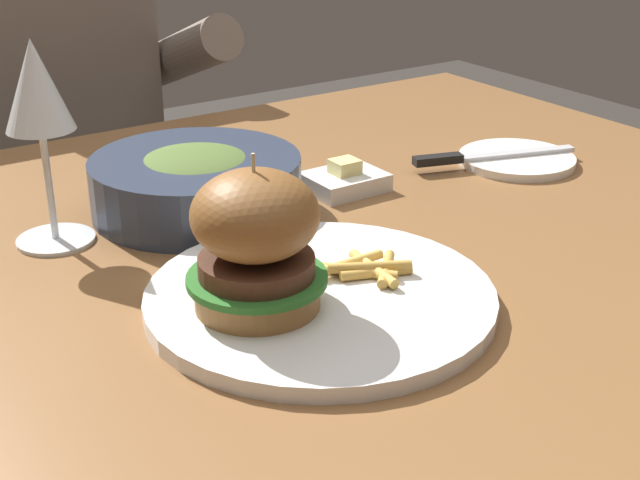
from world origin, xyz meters
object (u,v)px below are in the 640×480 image
object	(u,v)px
wine_glass	(37,96)
soup_bowl	(196,182)
main_plate	(320,298)
table_knife	(480,156)
diner_person	(45,194)
butter_dish	(345,180)
burger_sandwich	(256,241)
bread_plate	(517,159)

from	to	relation	value
wine_glass	soup_bowl	size ratio (longest dim) A/B	0.90
main_plate	table_knife	bearing A→B (deg)	27.37
main_plate	soup_bowl	distance (m)	0.25
main_plate	diner_person	distance (m)	0.87
wine_glass	diner_person	xyz separation A→B (m)	(0.16, 0.60, -0.32)
main_plate	diner_person	world-z (taller)	diner_person
table_knife	butter_dish	size ratio (longest dim) A/B	2.41
burger_sandwich	table_knife	xyz separation A→B (m)	(0.41, 0.18, -0.06)
butter_dish	main_plate	bearing A→B (deg)	-129.73
wine_glass	bread_plate	size ratio (longest dim) A/B	1.41
wine_glass	diner_person	size ratio (longest dim) A/B	0.17
main_plate	diner_person	size ratio (longest dim) A/B	0.25
main_plate	burger_sandwich	distance (m)	0.09
table_knife	soup_bowl	size ratio (longest dim) A/B	0.93
burger_sandwich	wine_glass	size ratio (longest dim) A/B	0.65
wine_glass	soup_bowl	world-z (taller)	wine_glass
main_plate	soup_bowl	size ratio (longest dim) A/B	1.34
butter_dish	diner_person	size ratio (longest dim) A/B	0.07
diner_person	table_knife	bearing A→B (deg)	-63.50
wine_glass	main_plate	bearing A→B (deg)	-60.96
burger_sandwich	wine_glass	world-z (taller)	wine_glass
wine_glass	butter_dish	world-z (taller)	wine_glass
main_plate	burger_sandwich	bearing A→B (deg)	174.54
main_plate	burger_sandwich	world-z (taller)	burger_sandwich
wine_glass	butter_dish	bearing A→B (deg)	-7.75
burger_sandwich	bread_plate	bearing A→B (deg)	19.54
wine_glass	table_knife	xyz separation A→B (m)	(0.50, -0.07, -0.13)
soup_bowl	diner_person	xyz separation A→B (m)	(0.01, 0.60, -0.21)
bread_plate	table_knife	bearing A→B (deg)	162.67
main_plate	bread_plate	world-z (taller)	main_plate
main_plate	soup_bowl	world-z (taller)	soup_bowl
soup_bowl	butter_dish	bearing A→B (deg)	-12.45
diner_person	soup_bowl	bearing A→B (deg)	-91.15
table_knife	wine_glass	bearing A→B (deg)	171.95
bread_plate	main_plate	bearing A→B (deg)	-157.26
butter_dish	table_knife	bearing A→B (deg)	-8.58
wine_glass	bread_plate	distance (m)	0.57
bread_plate	table_knife	xyz separation A→B (m)	(-0.05, 0.01, 0.01)
soup_bowl	diner_person	bearing A→B (deg)	88.85
wine_glass	table_knife	size ratio (longest dim) A/B	0.97
main_plate	diner_person	bearing A→B (deg)	88.50
table_knife	burger_sandwich	bearing A→B (deg)	-156.62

